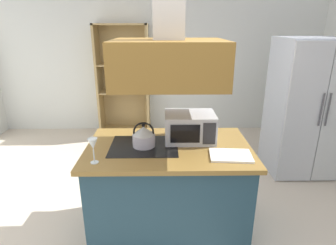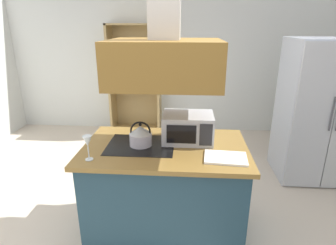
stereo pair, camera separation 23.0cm
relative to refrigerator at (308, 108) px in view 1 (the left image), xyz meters
name	(u,v)px [view 1 (the left image)]	position (x,y,z in m)	size (l,w,h in m)	color
ground_plane	(154,234)	(-1.99, -1.30, -0.89)	(7.80, 7.80, 0.00)	beige
wall_back	(158,58)	(-1.99, 1.70, 0.46)	(6.00, 0.12, 2.70)	silver
kitchen_island	(169,189)	(-1.86, -1.21, -0.44)	(1.47, 0.91, 0.90)	#203E4C
range_hood	(169,48)	(-1.85, -1.21, 0.86)	(0.90, 0.70, 1.24)	brown
refrigerator	(308,108)	(0.00, 0.00, 0.00)	(0.90, 0.78, 1.78)	#ADB5C3
dish_cabinet	(124,86)	(-2.62, 1.48, -0.02)	(0.91, 0.40, 1.95)	#A78954
kettle	(144,136)	(-2.08, -1.21, 0.10)	(0.20, 0.20, 0.22)	silver
cutting_board	(231,155)	(-1.35, -1.43, 0.02)	(0.34, 0.24, 0.02)	white
microwave	(190,127)	(-1.66, -1.08, 0.14)	(0.46, 0.35, 0.26)	#B7BABF
wine_glass_on_counter	(93,145)	(-2.44, -1.53, 0.16)	(0.08, 0.08, 0.21)	silver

